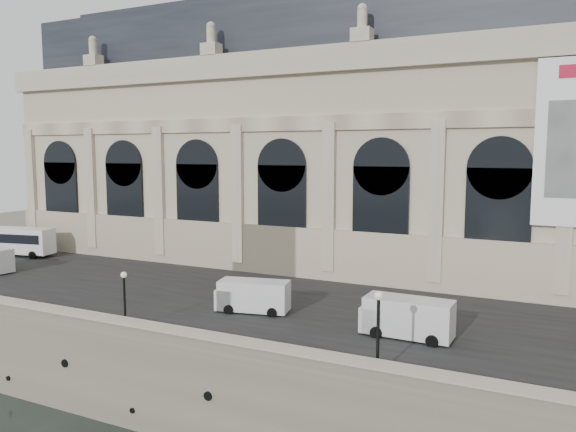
# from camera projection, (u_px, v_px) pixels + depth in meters

# --- Properties ---
(quay) EXTENTS (160.00, 70.00, 6.00)m
(quay) POSITION_uv_depth(u_px,v_px,m) (362.00, 282.00, 66.19)
(quay) COLOR gray
(quay) RESTS_ON ground
(street) EXTENTS (160.00, 24.00, 0.06)m
(street) POSITION_uv_depth(u_px,v_px,m) (282.00, 299.00, 47.11)
(street) COLOR #2D2D2D
(street) RESTS_ON quay
(parapet) EXTENTS (160.00, 1.40, 1.21)m
(parapet) POSITION_uv_depth(u_px,v_px,m) (186.00, 340.00, 35.09)
(parapet) COLOR gray
(parapet) RESTS_ON quay
(museum) EXTENTS (69.00, 18.70, 29.10)m
(museum) POSITION_uv_depth(u_px,v_px,m) (302.00, 139.00, 63.18)
(museum) COLOR beige
(museum) RESTS_ON quay
(bus_left) EXTENTS (11.67, 4.49, 3.37)m
(bus_left) POSITION_uv_depth(u_px,v_px,m) (8.00, 240.00, 66.42)
(bus_left) COLOR white
(bus_left) RESTS_ON quay
(van_b) EXTENTS (5.89, 3.22, 2.48)m
(van_b) POSITION_uv_depth(u_px,v_px,m) (250.00, 296.00, 43.20)
(van_b) COLOR white
(van_b) RESTS_ON quay
(van_c) EXTENTS (6.05, 2.61, 2.67)m
(van_c) POSITION_uv_depth(u_px,v_px,m) (403.00, 317.00, 37.36)
(van_c) COLOR silver
(van_c) RESTS_ON quay
(lamp_left) EXTENTS (0.43, 0.43, 4.19)m
(lamp_left) POSITION_uv_depth(u_px,v_px,m) (125.00, 302.00, 38.47)
(lamp_left) COLOR black
(lamp_left) RESTS_ON quay
(lamp_right) EXTENTS (0.49, 0.49, 4.80)m
(lamp_right) POSITION_uv_depth(u_px,v_px,m) (378.00, 334.00, 30.71)
(lamp_right) COLOR black
(lamp_right) RESTS_ON quay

